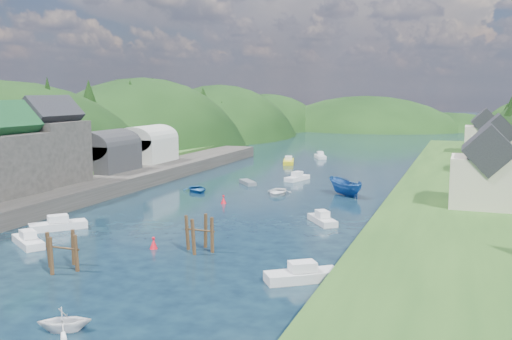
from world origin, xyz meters
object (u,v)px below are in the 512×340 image
at_px(piling_cluster_near, 63,255).
at_px(channel_buoy_far, 224,200).
at_px(channel_buoy_near, 154,243).
at_px(piling_cluster_far, 200,237).

bearing_deg(piling_cluster_near, channel_buoy_far, 87.38).
xyz_separation_m(channel_buoy_near, channel_buoy_far, (-2.34, 20.93, 0.00)).
relative_size(piling_cluster_near, channel_buoy_near, 3.20).
height_order(piling_cluster_near, channel_buoy_near, piling_cluster_near).
xyz_separation_m(piling_cluster_far, channel_buoy_near, (-4.18, -0.80, -0.81)).
bearing_deg(channel_buoy_far, piling_cluster_near, -92.62).
distance_m(channel_buoy_near, channel_buoy_far, 21.06).
bearing_deg(piling_cluster_far, channel_buoy_near, -169.13).
bearing_deg(channel_buoy_far, piling_cluster_far, -72.07).
bearing_deg(channel_buoy_near, piling_cluster_far, 10.87).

